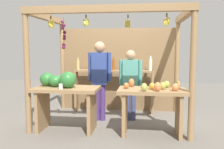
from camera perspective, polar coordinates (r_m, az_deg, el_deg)
name	(u,v)px	position (r m, az deg, el deg)	size (l,w,h in m)	color
ground_plane	(113,121)	(5.19, 0.27, -10.74)	(12.00, 12.00, 0.00)	slate
market_stall	(115,58)	(5.37, 0.77, 3.96)	(2.91, 1.97, 2.20)	#99754C
fruit_counter_left	(64,93)	(4.55, -11.23, -4.23)	(1.17, 0.64, 1.09)	#99754C
fruit_counter_right	(152,101)	(4.33, 9.38, -6.06)	(1.17, 0.65, 0.96)	#99754C
bottle_shelf_unit	(114,79)	(5.72, 0.52, -1.15)	(1.86, 0.22, 1.34)	#99754C
vendor_man	(100,73)	(5.05, -2.89, 0.25)	(0.48, 0.22, 1.64)	#4D317A
vendor_woman	(130,79)	(5.07, 4.34, -1.09)	(0.48, 0.20, 1.47)	#3D4675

